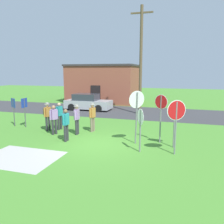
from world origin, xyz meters
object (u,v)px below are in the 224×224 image
at_px(info_panel_leftmost, 25,107).
at_px(stop_sign_nearest, 137,107).
at_px(parked_car_on_street, 88,103).
at_px(person_in_blue, 59,114).
at_px(utility_pole, 141,59).
at_px(person_holding_notes, 92,116).
at_px(person_with_sunhat, 47,114).
at_px(stop_sign_tallest, 176,117).
at_px(person_in_dark_shirt, 77,118).
at_px(person_near_signs, 54,118).
at_px(stop_sign_leaning_left, 140,123).
at_px(info_panel_middle, 13,107).
at_px(stop_sign_leaning_right, 175,117).
at_px(stop_sign_rear_left, 161,110).
at_px(person_on_left, 66,123).

bearing_deg(info_panel_leftmost, stop_sign_nearest, -10.04).
relative_size(parked_car_on_street, person_in_blue, 2.55).
relative_size(utility_pole, person_holding_notes, 5.05).
distance_m(utility_pole, parked_car_on_street, 6.44).
distance_m(person_in_blue, person_with_sunhat, 0.71).
distance_m(person_with_sunhat, info_panel_leftmost, 1.97).
height_order(stop_sign_tallest, person_in_blue, stop_sign_tallest).
height_order(stop_sign_nearest, person_in_dark_shirt, stop_sign_nearest).
bearing_deg(utility_pole, info_panel_leftmost, -132.94).
xyz_separation_m(parked_car_on_street, person_in_dark_shirt, (2.77, -8.13, 0.30)).
distance_m(person_in_blue, person_near_signs, 1.12).
height_order(stop_sign_leaning_left, info_panel_middle, stop_sign_leaning_left).
bearing_deg(stop_sign_leaning_right, info_panel_leftmost, 171.91).
bearing_deg(stop_sign_tallest, person_near_signs, 169.06).
relative_size(person_in_dark_shirt, person_with_sunhat, 1.00).
bearing_deg(info_panel_leftmost, person_holding_notes, 2.65).
height_order(utility_pole, parked_car_on_street, utility_pole).
distance_m(person_near_signs, info_panel_leftmost, 2.94).
relative_size(stop_sign_rear_left, stop_sign_leaning_right, 1.13).
height_order(person_in_dark_shirt, person_on_left, person_in_dark_shirt).
bearing_deg(stop_sign_leaning_right, stop_sign_leaning_left, -141.98).
bearing_deg(stop_sign_tallest, stop_sign_leaning_left, -174.71).
distance_m(stop_sign_leaning_right, person_in_blue, 7.08).
xyz_separation_m(stop_sign_tallest, person_near_signs, (-6.73, 1.30, -0.71)).
xyz_separation_m(stop_sign_leaning_right, person_with_sunhat, (-7.47, 0.96, -0.46)).
distance_m(stop_sign_tallest, person_on_left, 5.51).
bearing_deg(info_panel_middle, stop_sign_tallest, -12.52).
bearing_deg(info_panel_middle, person_holding_notes, 2.40).
bearing_deg(info_panel_middle, person_on_left, -21.92).
xyz_separation_m(person_with_sunhat, info_panel_leftmost, (-1.91, 0.38, 0.30)).
bearing_deg(stop_sign_rear_left, person_in_blue, 172.17).
xyz_separation_m(stop_sign_rear_left, person_holding_notes, (-4.07, 1.00, -0.68)).
bearing_deg(info_panel_leftmost, person_near_signs, -20.18).
bearing_deg(utility_pole, person_on_left, -104.69).
height_order(person_in_blue, person_with_sunhat, person_with_sunhat).
bearing_deg(stop_sign_rear_left, utility_pole, 107.47).
height_order(utility_pole, person_with_sunhat, utility_pole).
xyz_separation_m(utility_pole, info_panel_leftmost, (-6.31, -6.78, -3.26)).
bearing_deg(person_in_blue, parked_car_on_street, 99.43).
height_order(person_holding_notes, person_in_dark_shirt, same).
relative_size(stop_sign_leaning_right, person_holding_notes, 1.25).
height_order(parked_car_on_street, person_near_signs, person_near_signs).
bearing_deg(person_on_left, person_holding_notes, 74.73).
height_order(stop_sign_nearest, person_on_left, stop_sign_nearest).
bearing_deg(stop_sign_leaning_left, info_panel_leftmost, 162.92).
distance_m(stop_sign_leaning_left, person_holding_notes, 4.29).
bearing_deg(parked_car_on_street, utility_pole, -8.16).
distance_m(person_in_blue, info_panel_middle, 3.32).
bearing_deg(person_in_dark_shirt, stop_sign_leaning_right, -7.47).
relative_size(stop_sign_leaning_right, person_with_sunhat, 1.25).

